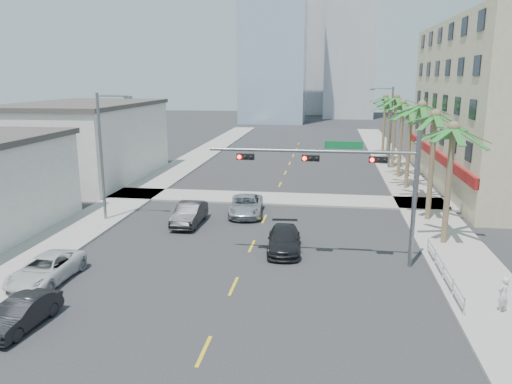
% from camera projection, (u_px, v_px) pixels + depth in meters
% --- Properties ---
extents(ground, '(260.00, 260.00, 0.00)m').
position_uv_depth(ground, '(216.00, 326.00, 20.67)').
color(ground, '#262628').
rests_on(ground, ground).
extents(sidewalk_right, '(4.00, 120.00, 0.15)m').
position_uv_depth(sidewalk_right, '(426.00, 210.00, 38.27)').
color(sidewalk_right, gray).
rests_on(sidewalk_right, ground).
extents(sidewalk_left, '(4.00, 120.00, 0.15)m').
position_uv_depth(sidewalk_left, '(128.00, 199.00, 41.59)').
color(sidewalk_left, gray).
rests_on(sidewalk_left, ground).
extents(sidewalk_cross, '(80.00, 4.00, 0.15)m').
position_uv_depth(sidewalk_cross, '(273.00, 198.00, 41.86)').
color(sidewalk_cross, gray).
rests_on(sidewalk_cross, ground).
extents(building_left_far, '(11.00, 18.00, 7.20)m').
position_uv_depth(building_left_far, '(85.00, 143.00, 49.55)').
color(building_left_far, beige).
rests_on(building_left_far, ground).
extents(tower_far_left, '(14.00, 14.00, 48.00)m').
position_uv_depth(tower_far_left, '(274.00, 10.00, 107.94)').
color(tower_far_left, '#99B2C6').
rests_on(tower_far_left, ground).
extents(tower_far_center, '(16.00, 16.00, 42.00)m').
position_uv_depth(tower_far_center, '(304.00, 36.00, 136.85)').
color(tower_far_center, '#ADADB2').
rests_on(tower_far_center, ground).
extents(traffic_signal_mast, '(11.12, 0.54, 7.20)m').
position_uv_depth(traffic_signal_mast, '(354.00, 173.00, 26.39)').
color(traffic_signal_mast, slate).
rests_on(traffic_signal_mast, ground).
extents(palm_tree_0, '(4.80, 4.80, 7.80)m').
position_uv_depth(palm_tree_0, '(453.00, 129.00, 29.03)').
color(palm_tree_0, brown).
rests_on(palm_tree_0, ground).
extents(palm_tree_1, '(4.80, 4.80, 8.16)m').
position_uv_depth(palm_tree_1, '(436.00, 116.00, 33.96)').
color(palm_tree_1, brown).
rests_on(palm_tree_1, ground).
extents(palm_tree_2, '(4.80, 4.80, 8.52)m').
position_uv_depth(palm_tree_2, '(422.00, 107.00, 38.90)').
color(palm_tree_2, brown).
rests_on(palm_tree_2, ground).
extents(palm_tree_3, '(4.80, 4.80, 7.80)m').
position_uv_depth(palm_tree_3, '(411.00, 111.00, 44.07)').
color(palm_tree_3, brown).
rests_on(palm_tree_3, ground).
extents(palm_tree_4, '(4.80, 4.80, 8.16)m').
position_uv_depth(palm_tree_4, '(403.00, 104.00, 49.00)').
color(palm_tree_4, brown).
rests_on(palm_tree_4, ground).
extents(palm_tree_5, '(4.80, 4.80, 8.52)m').
position_uv_depth(palm_tree_5, '(396.00, 98.00, 53.94)').
color(palm_tree_5, brown).
rests_on(palm_tree_5, ground).
extents(palm_tree_6, '(4.80, 4.80, 7.80)m').
position_uv_depth(palm_tree_6, '(390.00, 102.00, 59.11)').
color(palm_tree_6, brown).
rests_on(palm_tree_6, ground).
extents(palm_tree_7, '(4.80, 4.80, 8.16)m').
position_uv_depth(palm_tree_7, '(386.00, 97.00, 64.04)').
color(palm_tree_7, brown).
rests_on(palm_tree_7, ground).
extents(streetlight_left, '(2.55, 0.25, 9.00)m').
position_uv_depth(streetlight_left, '(104.00, 151.00, 34.54)').
color(streetlight_left, slate).
rests_on(streetlight_left, ground).
extents(streetlight_right, '(2.55, 0.25, 9.00)m').
position_uv_depth(streetlight_right, '(389.00, 123.00, 54.64)').
color(streetlight_right, slate).
rests_on(streetlight_right, ground).
extents(guardrail, '(0.08, 8.08, 1.00)m').
position_uv_depth(guardrail, '(444.00, 270.00, 24.87)').
color(guardrail, silver).
rests_on(guardrail, ground).
extents(car_parked_mid, '(1.67, 3.89, 1.25)m').
position_uv_depth(car_parked_mid, '(22.00, 313.00, 20.38)').
color(car_parked_mid, black).
rests_on(car_parked_mid, ground).
extents(car_parked_far, '(2.33, 4.85, 1.33)m').
position_uv_depth(car_parked_far, '(46.00, 269.00, 24.93)').
color(car_parked_far, silver).
rests_on(car_parked_far, ground).
extents(car_lane_left, '(1.62, 4.64, 1.53)m').
position_uv_depth(car_lane_left, '(189.00, 214.00, 34.65)').
color(car_lane_left, black).
rests_on(car_lane_left, ground).
extents(car_lane_center, '(2.82, 5.33, 1.43)m').
position_uv_depth(car_lane_center, '(246.00, 205.00, 37.08)').
color(car_lane_center, silver).
rests_on(car_lane_center, ground).
extents(car_lane_right, '(2.20, 4.78, 1.35)m').
position_uv_depth(car_lane_right, '(284.00, 240.00, 29.40)').
color(car_lane_right, black).
rests_on(car_lane_right, ground).
extents(pedestrian, '(0.70, 0.65, 1.60)m').
position_uv_depth(pedestrian, '(503.00, 295.00, 21.37)').
color(pedestrian, silver).
rests_on(pedestrian, sidewalk_right).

